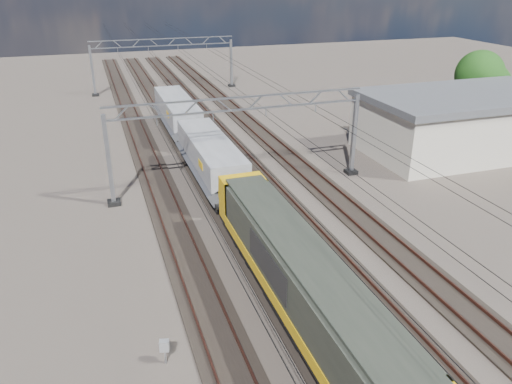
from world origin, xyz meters
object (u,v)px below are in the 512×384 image
object	(u,v)px
locomotive	(302,281)
hopper_wagon_mid	(177,112)
catenary_gantry_mid	(240,139)
tree_far	(483,77)
industrial_shed	(465,122)
trackside_cabinet	(164,346)
catenary_gantry_far	(164,63)
hopper_wagon_lead	(210,158)

from	to	relation	value
locomotive	hopper_wagon_mid	distance (m)	31.90
catenary_gantry_mid	locomotive	xyz separation A→B (m)	(-2.00, -16.32, -1.58)
hopper_wagon_mid	tree_far	distance (m)	32.94
hopper_wagon_mid	industrial_shed	world-z (taller)	industrial_shed
industrial_shed	trackside_cabinet	bearing A→B (deg)	-148.04
catenary_gantry_far	tree_far	world-z (taller)	tree_far
catenary_gantry_mid	hopper_wagon_lead	xyz separation A→B (m)	(-2.00, 1.37, -1.67)
hopper_wagon_mid	locomotive	bearing A→B (deg)	-90.00
catenary_gantry_mid	tree_far	world-z (taller)	tree_far
locomotive	trackside_cabinet	size ratio (longest dim) A/B	17.68
catenary_gantry_mid	catenary_gantry_far	size ratio (longest dim) A/B	1.00
hopper_wagon_lead	trackside_cabinet	distance (m)	19.56
hopper_wagon_mid	trackside_cabinet	world-z (taller)	hopper_wagon_mid
hopper_wagon_lead	tree_far	distance (m)	33.50
hopper_wagon_lead	tree_far	world-z (taller)	tree_far
catenary_gantry_far	locomotive	world-z (taller)	catenary_gantry_far
hopper_wagon_mid	hopper_wagon_lead	bearing A→B (deg)	-90.00
catenary_gantry_mid	trackside_cabinet	size ratio (longest dim) A/B	16.67
locomotive	hopper_wagon_lead	xyz separation A→B (m)	(-0.00, 17.70, -0.09)
locomotive	hopper_wagon_lead	bearing A→B (deg)	90.00
catenary_gantry_mid	tree_far	distance (m)	31.87
catenary_gantry_mid	hopper_wagon_mid	size ratio (longest dim) A/B	1.53
locomotive	hopper_wagon_lead	world-z (taller)	locomotive
catenary_gantry_far	catenary_gantry_mid	bearing A→B (deg)	-90.00
catenary_gantry_far	locomotive	distance (m)	52.39
catenary_gantry_mid	tree_far	bearing A→B (deg)	17.89
tree_far	hopper_wagon_lead	bearing A→B (deg)	-165.40
trackside_cabinet	tree_far	size ratio (longest dim) A/B	0.15
trackside_cabinet	industrial_shed	distance (m)	36.00
tree_far	hopper_wagon_mid	bearing A→B (deg)	169.85
catenary_gantry_mid	industrial_shed	size ratio (longest dim) A/B	1.07
catenary_gantry_mid	locomotive	distance (m)	16.52
locomotive	hopper_wagon_mid	xyz separation A→B (m)	(-0.00, 31.90, -0.09)
locomotive	industrial_shed	world-z (taller)	industrial_shed
hopper_wagon_lead	industrial_shed	xyz separation A→B (m)	(24.00, 0.63, 0.49)
catenary_gantry_far	trackside_cabinet	distance (m)	53.79
industrial_shed	tree_far	size ratio (longest dim) A/B	2.41
catenary_gantry_mid	industrial_shed	xyz separation A→B (m)	(22.00, 2.00, -1.18)
catenary_gantry_far	hopper_wagon_lead	bearing A→B (deg)	-93.31
catenary_gantry_mid	catenary_gantry_far	bearing A→B (deg)	90.00
catenary_gantry_far	hopper_wagon_lead	world-z (taller)	catenary_gantry_far
catenary_gantry_far	industrial_shed	xyz separation A→B (m)	(22.00, -34.00, -1.18)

